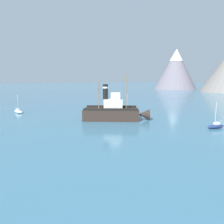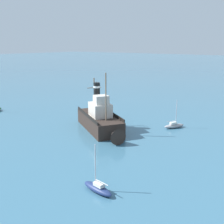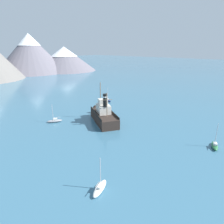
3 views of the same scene
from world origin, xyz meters
name	(u,v)px [view 1 (image 1 of 3)]	position (x,y,z in m)	size (l,w,h in m)	color
ground_plane	(110,120)	(0.00, 0.00, 0.00)	(600.00, 600.00, 0.00)	#38667F
old_tugboat	(114,112)	(0.11, 0.88, 1.83)	(10.41, 14.04, 9.90)	#2D231E
sailboat_navy	(216,126)	(15.81, 13.51, 0.43)	(1.62, 3.92, 4.90)	navy
sailboat_grey	(127,109)	(-8.54, 10.18, 0.43)	(3.82, 2.91, 4.90)	gray
sailboat_white	(18,111)	(-19.70, -16.69, 0.43)	(3.95, 2.34, 4.90)	white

